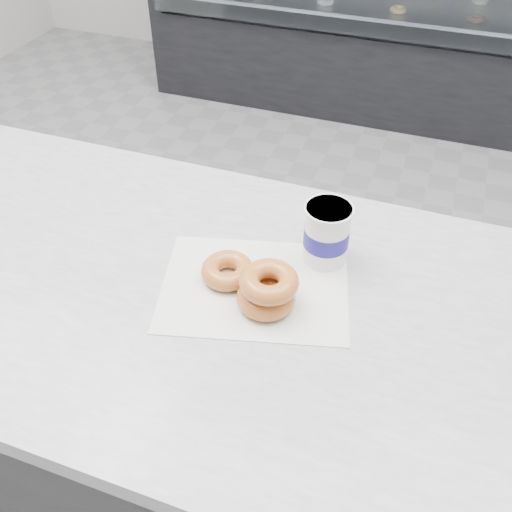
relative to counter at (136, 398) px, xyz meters
The scene contains 7 objects.
ground 0.75m from the counter, 90.00° to the left, with size 5.00×5.00×0.00m, color gray.
counter is the anchor object (origin of this frame).
display_case 2.72m from the counter, 90.00° to the left, with size 2.40×0.74×1.25m.
wax_paper 0.54m from the counter, ahead, with size 0.34×0.26×0.00m, color silver.
donut_single 0.53m from the counter, 10.14° to the left, with size 0.10×0.10×0.03m, color #C67936.
donut_stack 0.59m from the counter, ahead, with size 0.13×0.13×0.07m.
coffee_cup 0.67m from the counter, 21.77° to the left, with size 0.11×0.11×0.12m.
Camera 1 is at (0.55, -1.26, 1.64)m, focal length 40.00 mm.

